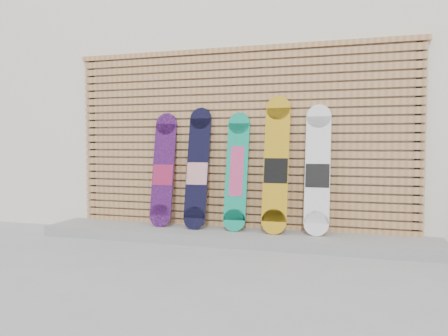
{
  "coord_description": "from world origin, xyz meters",
  "views": [
    {
      "loc": [
        1.19,
        -4.16,
        1.12
      ],
      "look_at": [
        -0.25,
        0.75,
        0.85
      ],
      "focal_mm": 35.0,
      "sensor_mm": 36.0,
      "label": 1
    }
  ],
  "objects": [
    {
      "name": "snowboard_2",
      "position": [
        -0.11,
        0.8,
        0.81
      ],
      "size": [
        0.26,
        0.3,
        1.39
      ],
      "color": "#0E8867",
      "rests_on": "concrete_step"
    },
    {
      "name": "snowboard_3",
      "position": [
        0.36,
        0.78,
        0.89
      ],
      "size": [
        0.29,
        0.33,
        1.57
      ],
      "color": "#B98813",
      "rests_on": "concrete_step"
    },
    {
      "name": "slat_wall",
      "position": [
        -0.15,
        0.97,
        1.21
      ],
      "size": [
        4.26,
        0.08,
        2.29
      ],
      "color": "#A47244",
      "rests_on": "ground"
    },
    {
      "name": "building",
      "position": [
        0.5,
        3.5,
        1.8
      ],
      "size": [
        12.0,
        5.0,
        3.6
      ],
      "primitive_type": "cube",
      "color": "silver",
      "rests_on": "ground"
    },
    {
      "name": "snowboard_1",
      "position": [
        -0.6,
        0.78,
        0.84
      ],
      "size": [
        0.27,
        0.32,
        1.46
      ],
      "color": "black",
      "rests_on": "concrete_step"
    },
    {
      "name": "snowboard_4",
      "position": [
        0.82,
        0.8,
        0.84
      ],
      "size": [
        0.28,
        0.29,
        1.46
      ],
      "color": "silver",
      "rests_on": "concrete_step"
    },
    {
      "name": "snowboard_0",
      "position": [
        -1.06,
        0.8,
        0.81
      ],
      "size": [
        0.28,
        0.28,
        1.4
      ],
      "color": "black",
      "rests_on": "concrete_step"
    },
    {
      "name": "concrete_step",
      "position": [
        -0.15,
        0.68,
        0.06
      ],
      "size": [
        4.6,
        0.7,
        0.12
      ],
      "primitive_type": "cube",
      "color": "gray",
      "rests_on": "ground"
    },
    {
      "name": "ground",
      "position": [
        0.0,
        0.0,
        0.0
      ],
      "size": [
        80.0,
        80.0,
        0.0
      ],
      "primitive_type": "plane",
      "color": "gray",
      "rests_on": "ground"
    }
  ]
}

